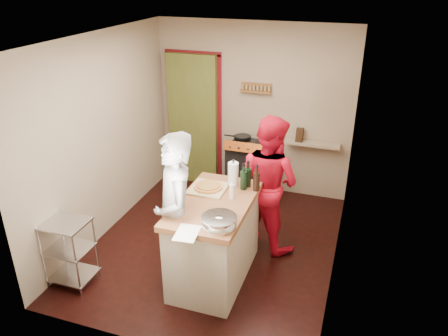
{
  "coord_description": "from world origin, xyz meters",
  "views": [
    {
      "loc": [
        1.62,
        -4.44,
        3.29
      ],
      "look_at": [
        0.13,
        0.0,
        1.11
      ],
      "focal_mm": 35.0,
      "sensor_mm": 36.0,
      "label": 1
    }
  ],
  "objects_px": {
    "stove": "(249,169)",
    "person_stripe": "(176,217)",
    "person_red": "(269,183)",
    "island": "(215,238)",
    "wire_shelving": "(69,249)"
  },
  "relations": [
    {
      "from": "stove",
      "to": "person_stripe",
      "type": "height_order",
      "value": "person_stripe"
    },
    {
      "from": "person_stripe",
      "to": "person_red",
      "type": "bearing_deg",
      "value": 113.63
    },
    {
      "from": "island",
      "to": "person_red",
      "type": "height_order",
      "value": "person_red"
    },
    {
      "from": "stove",
      "to": "wire_shelving",
      "type": "xyz_separation_m",
      "value": [
        -1.33,
        -2.62,
        -0.01
      ]
    },
    {
      "from": "stove",
      "to": "person_stripe",
      "type": "distance_m",
      "value": 2.38
    },
    {
      "from": "stove",
      "to": "person_red",
      "type": "height_order",
      "value": "person_red"
    },
    {
      "from": "person_red",
      "to": "island",
      "type": "bearing_deg",
      "value": 93.47
    },
    {
      "from": "island",
      "to": "person_stripe",
      "type": "relative_size",
      "value": 0.8
    },
    {
      "from": "wire_shelving",
      "to": "person_red",
      "type": "xyz_separation_m",
      "value": [
        1.9,
        1.48,
        0.42
      ]
    },
    {
      "from": "person_stripe",
      "to": "stove",
      "type": "bearing_deg",
      "value": 141.09
    },
    {
      "from": "wire_shelving",
      "to": "island",
      "type": "relative_size",
      "value": 0.55
    },
    {
      "from": "stove",
      "to": "person_stripe",
      "type": "bearing_deg",
      "value": -93.69
    },
    {
      "from": "person_stripe",
      "to": "person_red",
      "type": "xyz_separation_m",
      "value": [
        0.72,
        1.19,
        -0.06
      ]
    },
    {
      "from": "stove",
      "to": "island",
      "type": "distance_m",
      "value": 2.02
    },
    {
      "from": "wire_shelving",
      "to": "person_red",
      "type": "bearing_deg",
      "value": 38.01
    }
  ]
}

